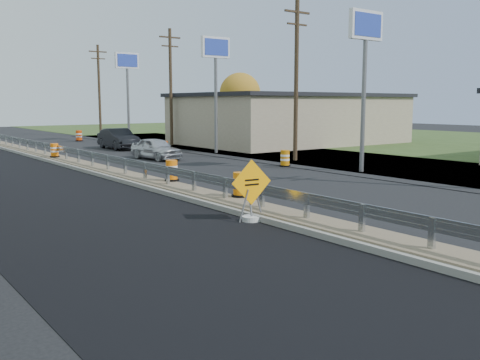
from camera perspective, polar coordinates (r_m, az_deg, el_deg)
ground at (r=18.33m, az=-1.59°, el=-2.63°), size 140.00×140.00×0.00m
grass_verge_far at (r=47.46m, az=21.75°, el=3.46°), size 40.00×120.00×0.03m
milled_overlay at (r=25.67m, az=-22.96°, el=-0.16°), size 7.20×120.00×0.01m
median at (r=25.20m, az=-12.12°, el=0.41°), size 1.60×55.00×0.23m
guardrail at (r=26.03m, az=-13.08°, el=1.99°), size 0.10×46.15×0.72m
retail_building_near at (r=46.80m, az=5.37°, el=6.57°), size 18.50×12.50×4.27m
pylon_sign_south at (r=27.54m, az=13.24°, el=14.30°), size 2.20×0.30×7.90m
pylon_sign_mid at (r=37.26m, az=-2.62°, el=12.85°), size 2.20×0.30×7.90m
pylon_sign_north at (r=49.45m, az=-11.95°, el=11.53°), size 2.20×0.30×7.90m
utility_pole_smid at (r=32.30m, az=6.02°, el=10.79°), size 1.90×0.26×9.40m
utility_pole_nmid at (r=44.50m, az=-7.40°, el=10.04°), size 1.90×0.26×9.40m
utility_pole_north at (r=58.02m, az=-14.79°, el=9.39°), size 1.90×0.26×9.40m
tree_far_yellow at (r=60.81m, az=-0.00°, el=9.21°), size 4.62×4.62×6.86m
caution_sign at (r=15.65m, az=1.23°, el=-2.77°), size 1.32×0.55×1.83m
barrel_median_near at (r=18.46m, az=-0.02°, el=-0.55°), size 0.58×0.58×0.85m
barrel_median_mid at (r=22.41m, az=-7.30°, el=0.96°), size 0.59×0.59×0.87m
barrel_median_far at (r=33.99m, az=-19.18°, el=2.98°), size 0.56×0.56×0.83m
barrel_shoulder_near at (r=29.37m, az=4.82°, el=2.28°), size 0.62×0.62×0.90m
barrel_shoulder_mid at (r=37.37m, az=-8.06°, el=3.45°), size 0.58×0.58×0.85m
barrel_shoulder_far at (r=51.38m, az=-16.80°, el=4.52°), size 0.67×0.67×0.98m
car_silver at (r=33.46m, az=-8.94°, el=3.33°), size 1.96×4.07×1.34m
car_dark_mid at (r=41.58m, az=-12.85°, el=4.31°), size 1.80×4.79×1.56m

